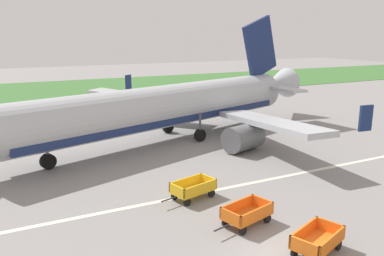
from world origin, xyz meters
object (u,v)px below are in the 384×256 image
at_px(baggage_cart_third_in_row, 317,240).
at_px(airplane, 171,106).
at_px(baggage_cart_fourth_in_row, 247,213).
at_px(baggage_cart_far_end, 193,188).

bearing_deg(baggage_cart_third_in_row, airplane, 84.39).
relative_size(airplane, baggage_cart_fourth_in_row, 10.19).
bearing_deg(baggage_cart_third_in_row, baggage_cart_fourth_in_row, 109.01).
xyz_separation_m(airplane, baggage_cart_far_end, (-4.15, -12.58, -2.45)).
xyz_separation_m(baggage_cart_fourth_in_row, baggage_cart_far_end, (-0.93, 4.11, 0.00)).
xyz_separation_m(airplane, baggage_cart_fourth_in_row, (-3.22, -16.69, -2.45)).
bearing_deg(baggage_cart_far_end, airplane, 71.73).
bearing_deg(baggage_cart_far_end, baggage_cart_third_in_row, -74.27).
height_order(baggage_cart_third_in_row, baggage_cart_fourth_in_row, same).
distance_m(airplane, baggage_cart_far_end, 13.47).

